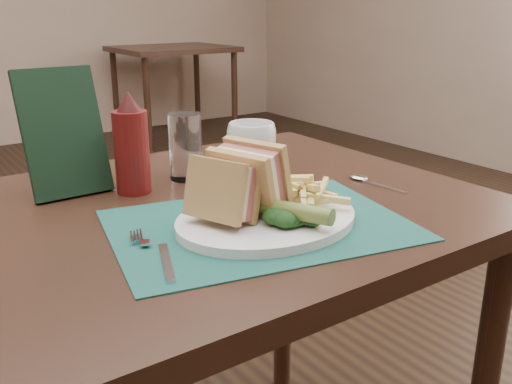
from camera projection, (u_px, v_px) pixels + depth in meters
table_main at (224, 379)px, 1.13m from camera, size 0.90×0.75×0.75m
table_bg_right at (175, 93)px, 4.74m from camera, size 0.90×0.75×0.75m
placemat at (259, 225)px, 0.89m from camera, size 0.51×0.41×0.00m
plate at (267, 220)px, 0.89m from camera, size 0.31×0.25×0.01m
sandwich_half_a at (215, 193)px, 0.83m from camera, size 0.11×0.12×0.10m
sandwich_half_b at (242, 180)px, 0.87m from camera, size 0.11×0.13×0.11m
kale_garnish at (292, 218)px, 0.84m from camera, size 0.11×0.08×0.03m
pickle_spear at (295, 211)px, 0.84m from camera, size 0.07×0.12×0.03m
fries_pile at (300, 189)px, 0.93m from camera, size 0.18×0.20×0.05m
fork at (157, 252)px, 0.78m from camera, size 0.09×0.17×0.01m
spoon at (375, 182)px, 1.09m from camera, size 0.05×0.15×0.01m
saucer at (252, 163)px, 1.23m from camera, size 0.19×0.19×0.01m
coffee_cup at (252, 142)px, 1.21m from camera, size 0.14×0.14×0.08m
drinking_glass at (185, 147)px, 1.11m from camera, size 0.08×0.08×0.13m
ketchup_bottle at (131, 143)px, 1.02m from camera, size 0.06×0.06×0.19m
check_presenter at (63, 133)px, 1.01m from camera, size 0.14×0.09×0.22m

